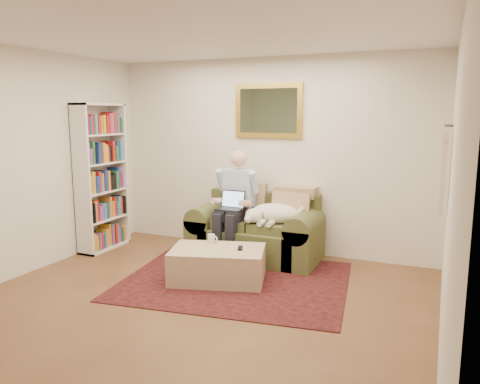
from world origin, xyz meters
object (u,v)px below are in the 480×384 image
Objects in this scene: laptop at (231,204)px; sleeping_dog at (275,213)px; sofa at (256,236)px; ottoman at (218,265)px; seated_man at (233,206)px; bookshelf at (101,177)px; coffee_mug at (211,239)px.

laptop reaches higher than sleeping_dog.
sleeping_dog is at bearing -15.74° from sofa.
seated_man is at bearing 102.33° from ottoman.
bookshelf reaches higher than sofa.
sleeping_dog is 0.91m from coffee_mug.
seated_man reaches higher than ottoman.
seated_man is at bearing 9.02° from bookshelf.
sleeping_dog is at bearing 8.59° from bookshelf.
ottoman is at bearing -47.13° from coffee_mug.
bookshelf is (-2.10, -0.45, 0.71)m from sofa.
sofa reaches higher than ottoman.
ottoman is (0.18, -0.76, -0.54)m from laptop.
sleeping_dog is (0.55, 0.13, -0.10)m from laptop.
sofa is 0.46m from sleeping_dog.
sleeping_dog is 6.82× the size of coffee_mug.
laptop is at bearing 103.34° from ottoman.
sofa is 0.98m from ottoman.
bookshelf is at bearing 165.54° from ottoman.
laptop is (-0.00, -0.06, 0.03)m from seated_man.
bookshelf is (-1.86, 0.33, 0.58)m from coffee_mug.
sofa is at bearing 164.26° from sleeping_dog.
sleeping_dog reaches higher than ottoman.
sofa reaches higher than sleeping_dog.
bookshelf is at bearing 169.82° from coffee_mug.
sofa is 0.83m from coffee_mug.
sleeping_dog is 2.46m from bookshelf.
sofa is 0.83× the size of bookshelf.
seated_man is 0.98m from ottoman.
seated_man is (-0.25, -0.15, 0.41)m from sofa.
sofa is 0.55m from laptop.
bookshelf reaches higher than sleeping_dog.
bookshelf reaches higher than seated_man.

